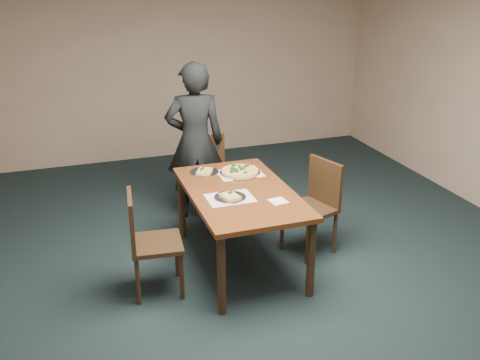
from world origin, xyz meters
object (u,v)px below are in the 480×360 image
object	(u,v)px
dining_table	(240,200)
chair_right	(316,201)
pizza_pan	(240,171)
slice_plate_far	(204,171)
chair_far	(212,173)
slice_plate_near	(230,196)
diner	(195,142)
chair_left	(147,238)

from	to	relation	value
dining_table	chair_right	bearing A→B (deg)	2.96
chair_right	dining_table	bearing A→B (deg)	-104.88
chair_right	pizza_pan	xyz separation A→B (m)	(-0.65, 0.36, 0.26)
dining_table	slice_plate_far	size ratio (longest dim) A/B	5.36
chair_far	pizza_pan	distance (m)	0.72
slice_plate_near	diner	bearing A→B (deg)	88.95
pizza_pan	slice_plate_far	bearing A→B (deg)	157.82
chair_far	slice_plate_far	xyz separation A→B (m)	(-0.22, -0.54, 0.25)
chair_left	diner	distance (m)	1.59
chair_far	slice_plate_near	xyz separation A→B (m)	(-0.17, -1.20, 0.25)
chair_right	pizza_pan	size ratio (longest dim) A/B	2.31
dining_table	diner	distance (m)	1.19
diner	slice_plate_near	bearing A→B (deg)	97.66
slice_plate_near	slice_plate_far	bearing A→B (deg)	94.24
chair_left	pizza_pan	size ratio (longest dim) A/B	2.31
diner	slice_plate_near	distance (m)	1.30
chair_left	chair_far	bearing A→B (deg)	-30.24
chair_right	chair_left	bearing A→B (deg)	-100.25
pizza_pan	slice_plate_far	size ratio (longest dim) A/B	1.41
dining_table	chair_left	bearing A→B (deg)	-168.39
chair_left	chair_right	world-z (taller)	same
chair_far	pizza_pan	bearing A→B (deg)	-91.27
slice_plate_near	chair_right	bearing A→B (deg)	10.60
chair_left	pizza_pan	bearing A→B (deg)	-54.09
diner	slice_plate_far	distance (m)	0.65
chair_far	slice_plate_far	size ratio (longest dim) A/B	3.25
chair_left	chair_right	distance (m)	1.68
dining_table	chair_right	xyz separation A→B (m)	(0.78, 0.04, -0.14)
slice_plate_far	diner	bearing A→B (deg)	83.48
chair_far	chair_left	bearing A→B (deg)	-135.88
chair_far	slice_plate_far	bearing A→B (deg)	-121.98
chair_left	diner	size ratio (longest dim) A/B	0.53
slice_plate_near	pizza_pan	bearing A→B (deg)	63.09
chair_far	chair_right	distance (m)	1.27
diner	pizza_pan	bearing A→B (deg)	116.46
dining_table	chair_far	xyz separation A→B (m)	(0.04, 1.07, -0.14)
chair_left	slice_plate_near	size ratio (longest dim) A/B	3.25
pizza_pan	chair_right	bearing A→B (deg)	-28.92
chair_far	chair_left	xyz separation A→B (m)	(-0.92, -1.25, 0.00)
dining_table	slice_plate_far	distance (m)	0.57
chair_left	slice_plate_far	size ratio (longest dim) A/B	3.25
chair_far	slice_plate_near	distance (m)	1.24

